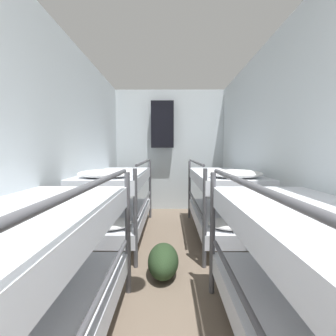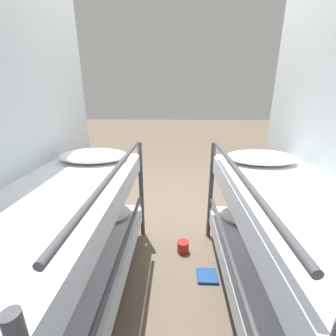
{
  "view_description": "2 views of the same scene",
  "coord_description": "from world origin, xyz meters",
  "px_view_note": "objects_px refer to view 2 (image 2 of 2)",
  "views": [
    {
      "loc": [
        -0.01,
        0.49,
        1.18
      ],
      "look_at": [
        -0.02,
        3.11,
        0.99
      ],
      "focal_mm": 24.0,
      "sensor_mm": 36.0,
      "label": 1
    },
    {
      "loc": [
        -0.0,
        2.63,
        1.46
      ],
      "look_at": [
        0.09,
        0.27,
        0.66
      ],
      "focal_mm": 24.0,
      "sensor_mm": 36.0,
      "label": 2
    }
  ],
  "objects_px": {
    "bunk_stack_right_near": "(69,235)",
    "tin_can": "(183,247)",
    "floor_book": "(207,276)",
    "bunk_stack_left_near": "(283,240)"
  },
  "relations": [
    {
      "from": "tin_can",
      "to": "floor_book",
      "type": "relative_size",
      "value": 0.65
    },
    {
      "from": "bunk_stack_left_near",
      "to": "floor_book",
      "type": "xyz_separation_m",
      "value": [
        0.44,
        -0.23,
        -0.54
      ]
    },
    {
      "from": "floor_book",
      "to": "tin_can",
      "type": "bearing_deg",
      "value": -57.96
    },
    {
      "from": "bunk_stack_left_near",
      "to": "bunk_stack_right_near",
      "type": "distance_m",
      "value": 1.42
    },
    {
      "from": "bunk_stack_right_near",
      "to": "floor_book",
      "type": "xyz_separation_m",
      "value": [
        -0.98,
        -0.23,
        -0.54
      ]
    },
    {
      "from": "bunk_stack_left_near",
      "to": "bunk_stack_right_near",
      "type": "bearing_deg",
      "value": 0.0
    },
    {
      "from": "bunk_stack_left_near",
      "to": "bunk_stack_right_near",
      "type": "xyz_separation_m",
      "value": [
        1.42,
        0.0,
        0.0
      ]
    },
    {
      "from": "bunk_stack_right_near",
      "to": "tin_can",
      "type": "height_order",
      "value": "bunk_stack_right_near"
    },
    {
      "from": "tin_can",
      "to": "bunk_stack_right_near",
      "type": "bearing_deg",
      "value": 34.37
    },
    {
      "from": "floor_book",
      "to": "bunk_stack_left_near",
      "type": "bearing_deg",
      "value": 152.67
    }
  ]
}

